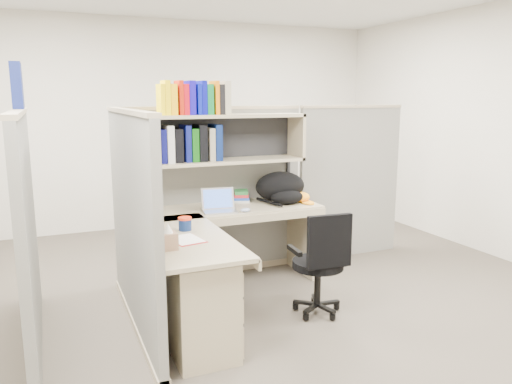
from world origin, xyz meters
name	(u,v)px	position (x,y,z in m)	size (l,w,h in m)	color
ground	(248,308)	(0.00, 0.00, 0.00)	(6.00, 6.00, 0.00)	#36302A
room_shell	(248,109)	(0.00, 0.00, 1.62)	(6.00, 6.00, 6.00)	beige
cubicle	(188,194)	(-0.37, 0.45, 0.91)	(3.79, 1.84, 1.95)	#5D5D58
desk	(211,275)	(-0.41, -0.29, 0.44)	(1.74, 1.75, 0.73)	gray
laptop	(220,201)	(-0.09, 0.42, 0.83)	(0.29, 0.29, 0.21)	#ACACB0
backpack	(283,188)	(0.59, 0.57, 0.87)	(0.49, 0.38, 0.29)	black
orange_cap	(301,197)	(0.75, 0.53, 0.78)	(0.18, 0.20, 0.10)	orange
snack_canister	(185,223)	(-0.53, -0.04, 0.78)	(0.10, 0.10, 0.10)	#0E2052
tissue_box	(168,236)	(-0.75, -0.46, 0.82)	(0.11, 0.11, 0.18)	#9C7458
mouse	(245,210)	(0.11, 0.34, 0.75)	(0.09, 0.06, 0.03)	#8999C3
paper_cup	(218,200)	(-0.01, 0.70, 0.78)	(0.07, 0.07, 0.10)	white
book_stack	(241,196)	(0.25, 0.78, 0.78)	(0.16, 0.21, 0.10)	slate
loose_paper	(186,239)	(-0.58, -0.29, 0.73)	(0.19, 0.25, 0.00)	silver
task_chair	(320,279)	(0.47, -0.35, 0.30)	(0.46, 0.42, 0.86)	black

